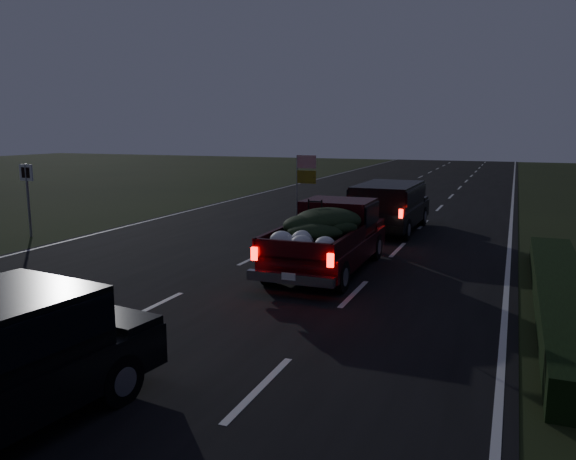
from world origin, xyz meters
The scene contains 6 objects.
ground centered at (0.00, 0.00, 0.00)m, with size 120.00×120.00×0.00m, color black.
road_asphalt centered at (0.00, 0.00, 0.01)m, with size 14.00×120.00×0.02m, color black.
hedge_row centered at (7.80, 3.00, 0.30)m, with size 1.00×10.00×0.60m, color black.
route_sign centered at (-8.50, 5.00, 1.66)m, with size 0.55×0.08×2.50m.
pickup_truck centered at (2.39, 4.35, 0.99)m, with size 2.00×5.09×2.66m.
lead_suv centered at (2.64, 10.57, 1.07)m, with size 2.13×4.94×1.41m.
Camera 1 is at (6.74, -9.22, 3.62)m, focal length 35.00 mm.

